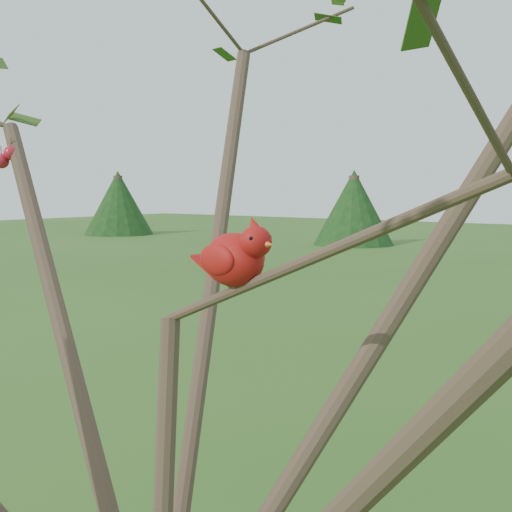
{
  "coord_description": "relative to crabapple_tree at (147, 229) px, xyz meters",
  "views": [
    {
      "loc": [
        0.76,
        -0.72,
        2.18
      ],
      "look_at": [
        0.16,
        0.08,
        2.08
      ],
      "focal_mm": 45.0,
      "sensor_mm": 36.0,
      "label": 1
    }
  ],
  "objects": [
    {
      "name": "cardinal",
      "position": [
        0.09,
        0.11,
        -0.05
      ],
      "size": [
        0.18,
        0.1,
        0.13
      ],
      "rotation": [
        0.0,
        0.0,
        -0.14
      ],
      "color": "#AF180F",
      "rests_on": "ground"
    },
    {
      "name": "crabapple_tree",
      "position": [
        0.0,
        0.0,
        0.0
      ],
      "size": [
        2.35,
        2.05,
        2.95
      ],
      "color": "#3F2F22",
      "rests_on": "ground"
    }
  ]
}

